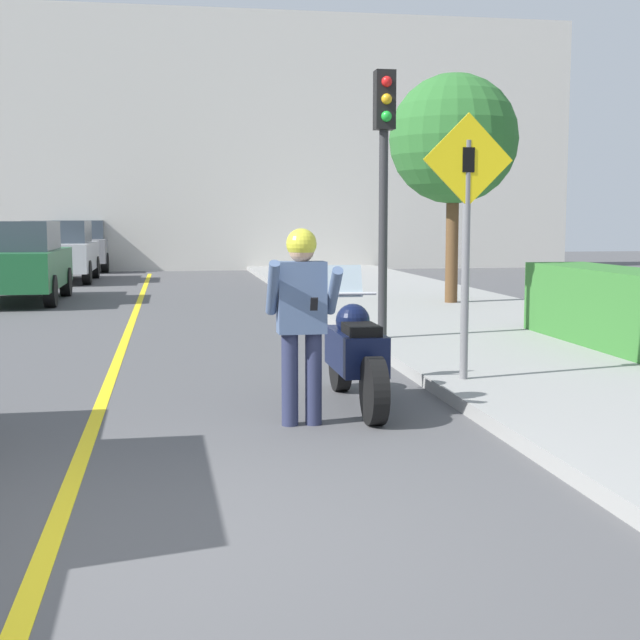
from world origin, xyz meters
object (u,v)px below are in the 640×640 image
Objects in this scene: motorcycle at (356,353)px; parked_car_silver at (60,251)px; crossing_sign at (467,221)px; traffic_light at (384,153)px; street_tree at (454,140)px; person_biker at (302,307)px; parked_car_grey at (82,245)px; parked_car_green at (16,261)px.

parked_car_silver is (-4.68, 17.44, 0.37)m from motorcycle.
crossing_sign is 0.62× the size of parked_car_silver.
traffic_light is 5.46m from street_tree.
crossing_sign is 0.61× the size of street_tree.
person_biker is at bearing -111.87° from traffic_light.
street_tree reaches higher than parked_car_grey.
parked_car_grey reaches higher than motorcycle.
traffic_light is 9.87m from parked_car_green.
parked_car_silver is (-4.08, 18.13, -0.14)m from person_biker.
crossing_sign is at bearing -60.85° from parked_car_green.
traffic_light is at bearing 91.44° from crossing_sign.
crossing_sign is 8.45m from street_tree.
street_tree is 1.03× the size of parked_car_silver.
parked_car_silver is 1.00× the size of parked_car_grey.
parked_car_grey is (-5.73, 19.20, -1.73)m from traffic_light.
parked_car_green is at bearing 127.81° from traffic_light.
street_tree is 1.03× the size of parked_car_green.
traffic_light is 20.11m from parked_car_grey.
crossing_sign is 12.42m from parked_car_green.
parked_car_grey is (0.09, 5.38, 0.00)m from parked_car_silver.
parked_car_silver is at bearing 102.69° from person_biker.
crossing_sign is 3.26m from traffic_light.
motorcycle is 1.05m from person_biker.
parked_car_grey is at bearing 119.76° from street_tree.
person_biker is 12.71m from parked_car_green.
traffic_light is 0.84× the size of parked_car_grey.
street_tree is at bearing 65.09° from person_biker.
motorcycle is 4.33m from traffic_light.
parked_car_silver is at bearing 112.80° from traffic_light.
parked_car_grey is at bearing 89.09° from parked_car_silver.
motorcycle is at bearing -78.61° from parked_car_grey.
parked_car_green is at bearing 119.15° from crossing_sign.
street_tree is at bearing -47.31° from parked_car_silver.
motorcycle is at bearing -158.43° from crossing_sign.
street_tree is (2.43, 7.95, 1.50)m from crossing_sign.
motorcycle is 0.49× the size of street_tree.
street_tree is at bearing 73.03° from crossing_sign.
traffic_light is at bearing 68.13° from person_biker.
street_tree is 9.24m from parked_car_green.
street_tree reaches higher than parked_car_silver.
parked_car_grey is at bearing 104.56° from crossing_sign.
crossing_sign is at bearing -106.97° from street_tree.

